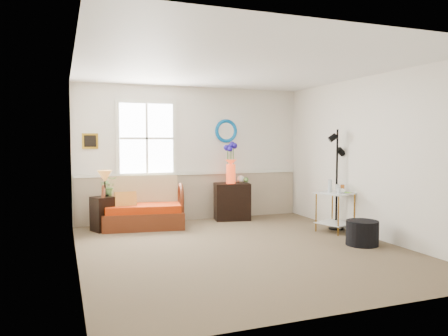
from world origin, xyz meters
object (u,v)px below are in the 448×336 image
object	(u,v)px
cabinet	(232,201)
ottoman	(362,233)
side_table	(335,212)
lamp_stand	(103,214)
loveseat	(143,203)
floor_lamp	(337,180)

from	to	relation	value
cabinet	ottoman	bearing A→B (deg)	-57.04
side_table	lamp_stand	bearing A→B (deg)	158.35
loveseat	lamp_stand	size ratio (longest dim) A/B	2.35
loveseat	cabinet	bearing A→B (deg)	14.27
lamp_stand	floor_lamp	distance (m)	4.11
cabinet	floor_lamp	distance (m)	2.10
lamp_stand	side_table	distance (m)	3.99
lamp_stand	loveseat	bearing A→B (deg)	1.20
loveseat	ottoman	size ratio (longest dim) A/B	2.92
loveseat	cabinet	distance (m)	1.79
cabinet	ottoman	distance (m)	2.82
lamp_stand	ottoman	world-z (taller)	lamp_stand
cabinet	side_table	world-z (taller)	cabinet
floor_lamp	side_table	bearing A→B (deg)	-109.78
lamp_stand	cabinet	bearing A→B (deg)	4.66
side_table	floor_lamp	bearing A→B (deg)	50.84
loveseat	lamp_stand	xyz separation A→B (m)	(-0.70, -0.01, -0.16)
floor_lamp	loveseat	bearing A→B (deg)	176.98
floor_lamp	ottoman	bearing A→B (deg)	-86.61
side_table	floor_lamp	world-z (taller)	floor_lamp
floor_lamp	ottoman	size ratio (longest dim) A/B	3.66
loveseat	floor_lamp	world-z (taller)	floor_lamp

